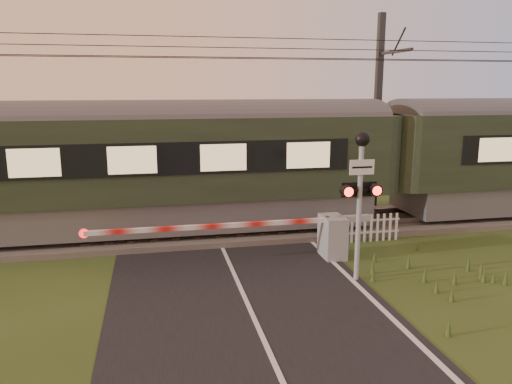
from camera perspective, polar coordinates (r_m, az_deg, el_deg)
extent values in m
plane|color=#2D3F18|center=(10.29, 0.00, -14.82)|extent=(160.00, 160.00, 0.00)
cube|color=black|center=(10.29, 0.00, -14.77)|extent=(6.00, 140.00, 0.02)
cube|color=#47423D|center=(16.27, -4.68, -4.45)|extent=(140.00, 3.40, 0.24)
cube|color=slate|center=(15.53, -4.36, -4.47)|extent=(140.00, 0.08, 0.14)
cube|color=slate|center=(16.90, -5.00, -3.12)|extent=(140.00, 0.08, 0.14)
cube|color=#2D2116|center=(16.23, -4.69, -4.00)|extent=(0.24, 2.20, 0.06)
cylinder|color=black|center=(15.34, -4.89, 15.12)|extent=(120.00, 0.02, 0.02)
cylinder|color=black|center=(15.94, -5.16, 14.99)|extent=(120.00, 0.02, 0.02)
cylinder|color=black|center=(15.68, -5.07, 17.24)|extent=(120.00, 0.02, 0.02)
cylinder|color=black|center=(15.66, -5.05, 16.15)|extent=(120.00, 0.02, 0.02)
cube|color=slate|center=(16.26, -22.43, -2.56)|extent=(19.75, 2.61, 0.98)
cube|color=#222C1D|center=(15.95, -22.91, 3.42)|extent=(20.57, 2.84, 2.45)
cylinder|color=#4C4C4F|center=(15.83, -23.27, 7.80)|extent=(20.57, 0.99, 0.99)
cube|color=#FFD893|center=(14.51, -24.02, 3.06)|extent=(17.69, 0.04, 0.76)
cube|color=gray|center=(13.96, 8.74, -5.09)|extent=(0.58, 0.90, 1.16)
cylinder|color=gray|center=(13.91, 8.12, -5.14)|extent=(0.13, 0.13, 1.16)
cube|color=gray|center=(14.03, 11.03, -2.98)|extent=(0.95, 0.17, 0.17)
cube|color=red|center=(13.06, -5.09, -3.92)|extent=(6.36, 0.12, 0.12)
cylinder|color=red|center=(13.10, -19.08, -4.50)|extent=(0.23, 0.04, 0.23)
cylinder|color=gray|center=(12.15, 11.67, -2.55)|extent=(0.12, 0.12, 3.30)
cube|color=white|center=(11.86, 12.02, 2.79)|extent=(0.60, 0.03, 0.35)
sphere|color=black|center=(11.84, 12.04, 5.94)|extent=(0.35, 0.35, 0.35)
cube|color=black|center=(12.02, 11.79, 0.25)|extent=(0.82, 0.07, 0.07)
cylinder|color=#FF140C|center=(11.72, 10.56, 0.00)|extent=(0.22, 0.02, 0.22)
cylinder|color=#FF140C|center=(12.00, 13.67, 0.14)|extent=(0.22, 0.02, 0.22)
cube|color=black|center=(12.06, 11.70, 0.29)|extent=(0.88, 0.02, 0.35)
cube|color=silver|center=(15.55, 11.90, -4.58)|extent=(2.50, 0.04, 0.06)
cube|color=silver|center=(15.45, 11.96, -3.23)|extent=(2.50, 0.04, 0.06)
cube|color=#2D2D30|center=(19.71, 13.68, 8.72)|extent=(0.23, 0.23, 7.30)
cube|color=#2D2D30|center=(18.69, 15.57, 15.19)|extent=(0.10, 2.40, 0.10)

